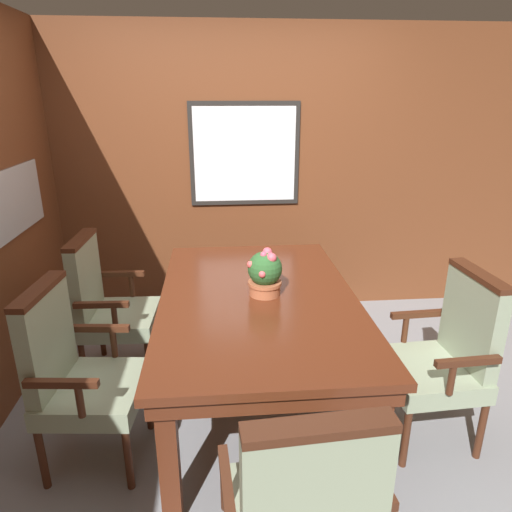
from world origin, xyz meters
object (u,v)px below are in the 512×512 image
chair_left_far (107,303)px  potted_plant (265,273)px  dining_table (258,309)px  chair_head_near (304,511)px  chair_right_near (446,353)px  chair_left_near (76,372)px

chair_left_far → potted_plant: (1.05, -0.41, 0.35)m
dining_table → chair_head_near: chair_head_near is taller
chair_head_near → chair_left_far: bearing=-63.1°
chair_right_near → potted_plant: bearing=-115.9°
dining_table → potted_plant: size_ratio=6.50×
chair_right_near → potted_plant: potted_plant is taller
chair_head_near → potted_plant: size_ratio=3.48×
chair_left_far → potted_plant: potted_plant is taller
chair_left_far → chair_head_near: (1.04, -1.76, 0.00)m
chair_right_near → chair_head_near: size_ratio=1.00×
chair_left_near → chair_head_near: 1.38m
dining_table → chair_right_near: bearing=-21.3°
dining_table → potted_plant: 0.23m
chair_left_near → potted_plant: size_ratio=3.48×
chair_left_near → chair_head_near: same height
chair_left_far → dining_table: bearing=-110.5°
potted_plant → dining_table: bearing=-159.6°
dining_table → chair_left_near: chair_left_near is taller
chair_left_near → dining_table: bearing=-62.3°
dining_table → chair_right_near: (1.01, -0.40, -0.12)m
chair_left_far → chair_right_near: bearing=-109.7°
dining_table → chair_left_far: bearing=157.3°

